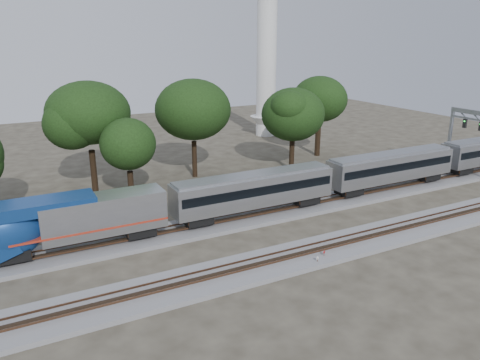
# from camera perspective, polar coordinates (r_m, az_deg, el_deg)

# --- Properties ---
(ground) EXTENTS (160.00, 160.00, 0.00)m
(ground) POSITION_cam_1_polar(r_m,az_deg,el_deg) (42.63, -1.61, -8.80)
(ground) COLOR #383328
(ground) RESTS_ON ground
(track_far) EXTENTS (160.00, 5.00, 0.73)m
(track_far) POSITION_cam_1_polar(r_m,az_deg,el_deg) (47.53, -4.81, -5.74)
(track_far) COLOR slate
(track_far) RESTS_ON ground
(track_near) EXTENTS (160.00, 5.00, 0.73)m
(track_near) POSITION_cam_1_polar(r_m,az_deg,el_deg) (39.37, 1.01, -10.80)
(track_near) COLOR slate
(track_near) RESTS_ON ground
(switch_stand_red) EXTENTS (0.26, 0.13, 0.87)m
(switch_stand_red) POSITION_cam_1_polar(r_m,az_deg,el_deg) (41.69, 10.22, -8.87)
(switch_stand_red) COLOR #512D19
(switch_stand_red) RESTS_ON ground
(switch_stand_white) EXTENTS (0.28, 0.09, 0.87)m
(switch_stand_white) POSITION_cam_1_polar(r_m,az_deg,el_deg) (40.58, 9.43, -9.59)
(switch_stand_white) COLOR #512D19
(switch_stand_white) RESTS_ON ground
(switch_lever) EXTENTS (0.55, 0.39, 0.30)m
(switch_lever) POSITION_cam_1_polar(r_m,az_deg,el_deg) (40.80, 8.93, -10.05)
(switch_lever) COLOR #512D19
(switch_lever) RESTS_ON ground
(signal_gantry) EXTENTS (0.63, 7.50, 9.12)m
(signal_gantry) POSITION_cam_1_polar(r_m,az_deg,el_deg) (70.80, 26.58, 5.61)
(signal_gantry) COLOR gray
(signal_gantry) RESTS_ON ground
(tree_3) EXTENTS (10.06, 10.06, 14.18)m
(tree_3) POSITION_cam_1_polar(r_m,az_deg,el_deg) (58.89, -18.04, 7.79)
(tree_3) COLOR black
(tree_3) RESTS_ON ground
(tree_4) EXTENTS (7.05, 7.05, 9.94)m
(tree_4) POSITION_cam_1_polar(r_m,az_deg,el_deg) (54.47, -13.50, 4.25)
(tree_4) COLOR black
(tree_4) RESTS_ON ground
(tree_5) EXTENTS (9.43, 9.43, 13.29)m
(tree_5) POSITION_cam_1_polar(r_m,az_deg,el_deg) (62.98, -5.75, 8.53)
(tree_5) COLOR black
(tree_5) RESTS_ON ground
(tree_6) EXTENTS (8.23, 8.23, 11.60)m
(tree_6) POSITION_cam_1_polar(r_m,az_deg,el_deg) (66.46, 6.49, 7.93)
(tree_6) COLOR black
(tree_6) RESTS_ON ground
(tree_7) EXTENTS (9.27, 9.27, 13.07)m
(tree_7) POSITION_cam_1_polar(r_m,az_deg,el_deg) (75.51, 9.70, 9.70)
(tree_7) COLOR black
(tree_7) RESTS_ON ground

